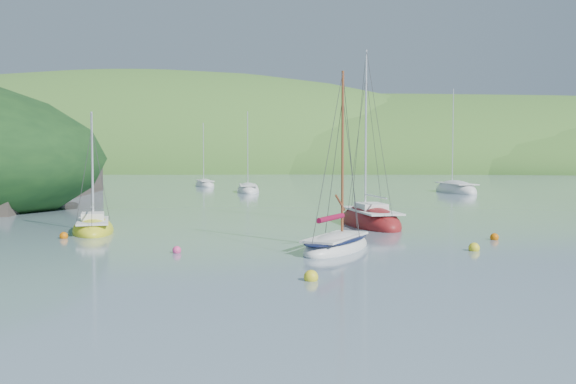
# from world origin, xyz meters

# --- Properties ---
(ground) EXTENTS (700.00, 700.00, 0.00)m
(ground) POSITION_xyz_m (0.00, 0.00, 0.00)
(ground) COLOR slate
(ground) RESTS_ON ground
(shoreline_hills) EXTENTS (690.00, 135.00, 56.00)m
(shoreline_hills) POSITION_xyz_m (-9.66, 172.42, 0.00)
(shoreline_hills) COLOR #2C6426
(shoreline_hills) RESTS_ON ground
(daysailer_white) EXTENTS (4.03, 6.02, 8.69)m
(daysailer_white) POSITION_xyz_m (1.58, 5.05, 0.20)
(daysailer_white) COLOR white
(daysailer_white) RESTS_ON ground
(sloop_red) EXTENTS (4.78, 8.32, 11.66)m
(sloop_red) POSITION_xyz_m (3.57, 15.35, 0.22)
(sloop_red) COLOR maroon
(sloop_red) RESTS_ON ground
(sailboat_yellow) EXTENTS (3.96, 5.95, 7.34)m
(sailboat_yellow) POSITION_xyz_m (-11.90, 10.58, 0.17)
(sailboat_yellow) COLOR gold
(sailboat_yellow) RESTS_ON ground
(distant_sloop_a) EXTENTS (3.73, 7.43, 10.13)m
(distant_sloop_a) POSITION_xyz_m (-8.75, 49.22, 0.18)
(distant_sloop_a) COLOR white
(distant_sloop_a) RESTS_ON ground
(distant_sloop_b) EXTENTS (5.05, 9.53, 12.91)m
(distant_sloop_b) POSITION_xyz_m (14.95, 50.42, 0.21)
(distant_sloop_b) COLOR white
(distant_sloop_b) RESTS_ON ground
(distant_sloop_c) EXTENTS (4.61, 7.01, 9.45)m
(distant_sloop_c) POSITION_xyz_m (-16.62, 62.43, 0.17)
(distant_sloop_c) COLOR white
(distant_sloop_c) RESTS_ON ground
(mooring_buoys) EXTENTS (22.39, 11.75, 0.50)m
(mooring_buoys) POSITION_xyz_m (1.23, 4.26, 0.12)
(mooring_buoys) COLOR yellow
(mooring_buoys) RESTS_ON ground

